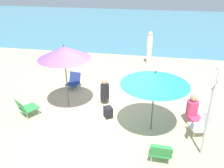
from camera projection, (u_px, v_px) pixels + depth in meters
name	position (u px, v px, depth m)	size (l,w,h in m)	color
ground_plane	(109.00, 114.00, 7.74)	(40.00, 40.00, 0.00)	#CCB789
sea_water	(141.00, 24.00, 20.09)	(40.00, 16.00, 0.01)	teal
umbrella_teal	(155.00, 79.00, 6.35)	(1.86, 1.86, 1.84)	#4C4C51
umbrella_purple	(64.00, 53.00, 7.42)	(1.67, 1.67, 2.15)	#4C4C51
beach_chair_a	(201.00, 124.00, 6.73)	(0.62, 0.61, 0.60)	white
beach_chair_b	(161.00, 152.00, 5.71)	(0.53, 0.53, 0.60)	#33934C
beach_chair_c	(74.00, 81.00, 9.36)	(0.53, 0.57, 0.60)	navy
beach_chair_d	(26.00, 107.00, 7.51)	(0.71, 0.75, 0.62)	#33934C
person_a	(105.00, 91.00, 8.25)	(0.38, 0.54, 0.91)	black
person_b	(149.00, 48.00, 11.53)	(0.28, 0.28, 1.58)	silver
person_c	(193.00, 110.00, 7.15)	(0.49, 0.57, 0.91)	#DB3866
warning_sign	(211.00, 101.00, 5.47)	(0.23, 0.48, 2.32)	#ADADB2
beach_bag	(108.00, 112.00, 7.54)	(0.27, 0.23, 0.35)	black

